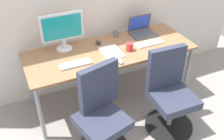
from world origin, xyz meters
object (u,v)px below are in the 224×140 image
(office_chair_left, at_px, (101,116))
(desktop_monitor, at_px, (62,29))
(open_laptop, at_px, (142,30))
(coffee_mug, at_px, (129,47))
(office_chair_right, at_px, (170,94))

(office_chair_left, xyz_separation_m, desktop_monitor, (-0.08, 0.89, 0.56))
(office_chair_left, distance_m, open_laptop, 1.31)
(office_chair_left, distance_m, coffee_mug, 0.87)
(office_chair_left, bearing_deg, office_chair_right, 0.13)
(open_laptop, bearing_deg, desktop_monitor, 178.34)
(coffee_mug, bearing_deg, office_chair_right, -68.26)
(office_chair_left, relative_size, office_chair_right, 1.00)
(open_laptop, height_order, coffee_mug, open_laptop)
(desktop_monitor, distance_m, open_laptop, 1.02)
(open_laptop, relative_size, coffee_mug, 3.37)
(office_chair_left, relative_size, coffee_mug, 10.22)
(office_chair_right, distance_m, coffee_mug, 0.69)
(desktop_monitor, xyz_separation_m, open_laptop, (1.00, -0.03, -0.19))
(desktop_monitor, bearing_deg, coffee_mug, -27.19)
(open_laptop, xyz_separation_m, coffee_mug, (-0.34, -0.31, -0.01))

